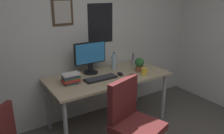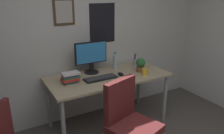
% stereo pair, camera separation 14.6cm
% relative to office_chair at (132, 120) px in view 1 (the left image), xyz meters
% --- Properties ---
extents(wall_back, '(4.40, 0.10, 2.60)m').
position_rel_office_chair_xyz_m(wall_back, '(-0.07, 1.25, 0.77)').
color(wall_back, silver).
rests_on(wall_back, ground_plane).
extents(desk, '(1.62, 0.76, 0.73)m').
position_rel_office_chair_xyz_m(desk, '(0.19, 0.79, 0.13)').
color(desk, tan).
rests_on(desk, ground_plane).
extents(office_chair, '(0.58, 0.59, 0.95)m').
position_rel_office_chair_xyz_m(office_chair, '(0.00, 0.00, 0.00)').
color(office_chair, '#591E1E').
rests_on(office_chair, ground_plane).
extents(monitor, '(0.46, 0.20, 0.43)m').
position_rel_office_chair_xyz_m(monitor, '(0.05, 1.01, 0.44)').
color(monitor, black).
rests_on(monitor, desk).
extents(keyboard, '(0.43, 0.15, 0.03)m').
position_rel_office_chair_xyz_m(keyboard, '(0.04, 0.73, 0.22)').
color(keyboard, black).
rests_on(keyboard, desk).
extents(computer_mouse, '(0.06, 0.11, 0.04)m').
position_rel_office_chair_xyz_m(computer_mouse, '(0.34, 0.72, 0.22)').
color(computer_mouse, black).
rests_on(computer_mouse, desk).
extents(water_bottle, '(0.07, 0.07, 0.25)m').
position_rel_office_chair_xyz_m(water_bottle, '(0.41, 0.97, 0.31)').
color(water_bottle, silver).
rests_on(water_bottle, desk).
extents(coffee_mug_near, '(0.11, 0.07, 0.10)m').
position_rel_office_chair_xyz_m(coffee_mug_near, '(0.62, 0.56, 0.25)').
color(coffee_mug_near, yellow).
rests_on(coffee_mug_near, desk).
extents(potted_plant, '(0.13, 0.13, 0.20)m').
position_rel_office_chair_xyz_m(potted_plant, '(0.66, 0.71, 0.31)').
color(potted_plant, brown).
rests_on(potted_plant, desk).
extents(pen_cup, '(0.07, 0.07, 0.20)m').
position_rel_office_chair_xyz_m(pen_cup, '(0.75, 0.96, 0.26)').
color(pen_cup, '#9EA0A5').
rests_on(pen_cup, desk).
extents(book_stack_left, '(0.23, 0.16, 0.12)m').
position_rel_office_chair_xyz_m(book_stack_left, '(-0.33, 0.81, 0.27)').
color(book_stack_left, '#26727A').
rests_on(book_stack_left, desk).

